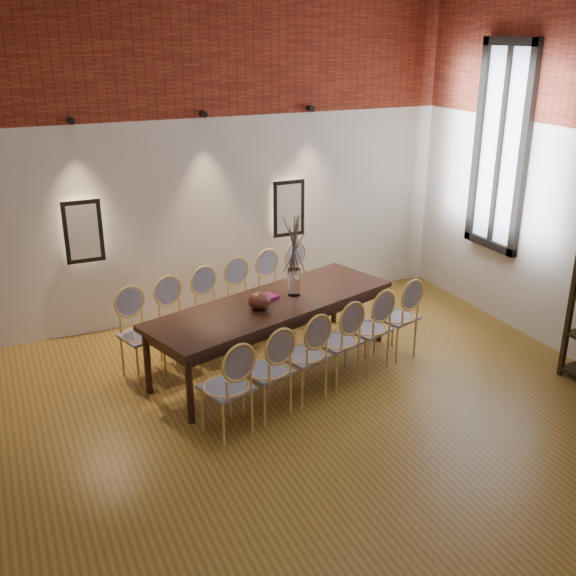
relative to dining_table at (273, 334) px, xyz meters
name	(u,v)px	position (x,y,z in m)	size (l,w,h in m)	color
floor	(316,462)	(-0.37, -1.79, -0.39)	(7.00, 7.00, 0.02)	olive
wall_back	(186,160)	(-0.37, 1.76, 1.62)	(7.00, 0.10, 4.00)	silver
brick_band_back	(182,51)	(-0.37, 1.69, 2.88)	(7.00, 0.02, 1.50)	maroon
niche_left	(83,231)	(-1.67, 1.66, 0.93)	(0.36, 0.06, 0.66)	#FFEAC6
niche_right	(288,208)	(0.93, 1.66, 0.93)	(0.36, 0.06, 0.66)	#FFEAC6
spot_fixture_left	(71,121)	(-1.67, 1.63, 2.17)	(0.08, 0.08, 0.10)	black
spot_fixture_mid	(203,114)	(-0.17, 1.63, 2.17)	(0.08, 0.08, 0.10)	black
spot_fixture_right	(311,109)	(1.23, 1.63, 2.17)	(0.08, 0.08, 0.10)	black
window_glass	(502,148)	(3.09, 0.21, 1.77)	(0.02, 0.78, 2.38)	silver
window_frame	(500,148)	(3.07, 0.21, 1.77)	(0.08, 0.90, 2.50)	black
window_mullion	(500,148)	(3.07, 0.21, 1.77)	(0.06, 0.06, 2.40)	black
dining_table	(273,334)	(0.00, 0.00, 0.00)	(2.85, 0.91, 0.75)	#321A12
chair_near_a	(226,387)	(-0.91, -1.06, 0.09)	(0.44, 0.44, 0.94)	#DBB565
chair_near_b	(267,370)	(-0.46, -0.92, 0.09)	(0.44, 0.44, 0.94)	#DBB565
chair_near_c	(303,355)	(-0.01, -0.77, 0.09)	(0.44, 0.44, 0.94)	#DBB565
chair_near_d	(337,341)	(0.45, -0.63, 0.09)	(0.44, 0.44, 0.94)	#DBB565
chair_near_e	(368,329)	(0.90, -0.49, 0.09)	(0.44, 0.44, 0.94)	#DBB565
chair_near_f	(396,317)	(1.35, -0.35, 0.09)	(0.44, 0.44, 0.94)	#DBB565
chair_far_a	(142,335)	(-1.35, 0.35, 0.09)	(0.44, 0.44, 0.94)	#DBB565
chair_far_b	(180,323)	(-0.90, 0.49, 0.09)	(0.44, 0.44, 0.94)	#DBB565
chair_far_c	(215,312)	(-0.45, 0.63, 0.09)	(0.44, 0.44, 0.94)	#DBB565
chair_far_d	(247,301)	(0.01, 0.77, 0.09)	(0.44, 0.44, 0.94)	#DBB565
chair_far_e	(278,291)	(0.46, 0.92, 0.09)	(0.44, 0.44, 0.94)	#DBB565
chair_far_f	(306,282)	(0.91, 1.06, 0.09)	(0.44, 0.44, 0.94)	#DBB565
vase	(294,282)	(0.30, 0.09, 0.53)	(0.14, 0.14, 0.30)	silver
dried_branches	(294,243)	(0.30, 0.09, 0.98)	(0.50, 0.50, 0.70)	#4E3E32
bowl	(260,301)	(-0.20, -0.11, 0.46)	(0.24, 0.24, 0.18)	#57261C
book	(265,298)	(-0.04, 0.11, 0.39)	(0.26, 0.18, 0.03)	#83126B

